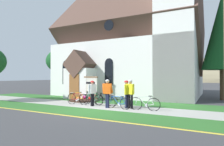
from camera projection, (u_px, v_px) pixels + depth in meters
ground at (123, 102)px, 14.65m from camera, size 140.00×140.00×0.00m
sidewalk_slab at (83, 104)px, 13.27m from camera, size 32.00×2.26×0.01m
grass_verge at (60, 109)px, 11.34m from camera, size 32.00×2.10×0.01m
church_lawn at (101, 101)px, 15.42m from camera, size 24.00×2.60×0.01m
curb_paint_stripe at (44, 113)px, 10.28m from camera, size 28.00×0.16×0.01m
church_building at (133, 48)px, 20.39m from camera, size 13.94×11.35×13.61m
church_sign at (88, 85)px, 15.74m from camera, size 1.95×0.17×1.91m
flower_bed at (84, 100)px, 15.30m from camera, size 2.31×2.31×0.34m
bicycle_white at (105, 100)px, 12.73m from camera, size 1.79×0.09×0.84m
bicycle_yellow at (78, 99)px, 13.31m from camera, size 1.73×0.12×0.81m
bicycle_black at (118, 103)px, 11.57m from camera, size 1.72×0.28×0.78m
bicycle_blue at (145, 104)px, 11.01m from camera, size 1.75×0.21×0.86m
bicycle_silver at (93, 99)px, 13.38m from camera, size 1.71×0.08×0.82m
bicycle_red at (77, 98)px, 14.24m from camera, size 1.74×0.13×0.81m
cyclist_in_orange_jersey at (126, 92)px, 11.90m from camera, size 0.33×0.76×1.67m
cyclist_in_blue_jersey at (107, 91)px, 11.88m from camera, size 0.68×0.31×1.73m
cyclist_in_red_jersey at (92, 91)px, 12.60m from camera, size 0.29×0.65×1.63m
cyclist_in_yellow_jersey at (130, 92)px, 11.68m from camera, size 0.58×0.54×1.71m
utility_pole at (224, 13)px, 7.69m from camera, size 3.12×0.28×7.97m
roadside_conifer at (222, 32)px, 15.89m from camera, size 3.12×3.12×8.57m
yard_deciduous_tree at (64, 61)px, 22.58m from camera, size 4.07×4.07×5.11m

